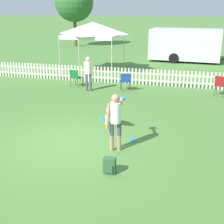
% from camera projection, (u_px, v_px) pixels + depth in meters
% --- Properties ---
extents(ground_plane, '(240.00, 240.00, 0.00)m').
position_uv_depth(ground_plane, '(69.00, 143.00, 8.98)').
color(ground_plane, '#4C7A38').
extents(handler_person, '(0.43, 1.04, 1.59)m').
position_uv_depth(handler_person, '(116.00, 116.00, 8.24)').
color(handler_person, tan).
rests_on(handler_person, ground_plane).
extents(leaping_dog, '(0.56, 1.15, 0.94)m').
position_uv_depth(leaping_dog, '(110.00, 112.00, 9.96)').
color(leaping_dog, olive).
rests_on(leaping_dog, ground_plane).
extents(frisbee_near_handler, '(0.21, 0.21, 0.02)m').
position_uv_depth(frisbee_near_handler, '(133.00, 140.00, 9.12)').
color(frisbee_near_handler, '#1E8CD8').
rests_on(frisbee_near_handler, ground_plane).
extents(frisbee_near_dog, '(0.21, 0.21, 0.02)m').
position_uv_depth(frisbee_near_dog, '(102.00, 119.00, 10.85)').
color(frisbee_near_dog, '#1E8CD8').
rests_on(frisbee_near_dog, ground_plane).
extents(backpack_on_grass, '(0.28, 0.22, 0.39)m').
position_uv_depth(backpack_on_grass, '(110.00, 166.00, 7.30)').
color(backpack_on_grass, '#2D5633').
rests_on(backpack_on_grass, ground_plane).
extents(picket_fence, '(19.95, 0.04, 0.81)m').
position_uv_depth(picket_fence, '(125.00, 76.00, 15.67)').
color(picket_fence, beige).
rests_on(picket_fence, ground_plane).
extents(folding_chair_blue_left, '(0.56, 0.58, 0.85)m').
position_uv_depth(folding_chair_blue_left, '(75.00, 76.00, 15.08)').
color(folding_chair_blue_left, '#333338').
rests_on(folding_chair_blue_left, ground_plane).
extents(folding_chair_center, '(0.55, 0.56, 0.90)m').
position_uv_depth(folding_chair_center, '(220.00, 84.00, 13.49)').
color(folding_chair_center, '#333338').
rests_on(folding_chair_center, ground_plane).
extents(folding_chair_green_right, '(0.60, 0.62, 0.84)m').
position_uv_depth(folding_chair_green_right, '(126.00, 80.00, 14.36)').
color(folding_chair_green_right, '#333338').
rests_on(folding_chair_green_right, ground_plane).
extents(canopy_tent_main, '(3.01, 3.01, 2.89)m').
position_uv_depth(canopy_tent_main, '(93.00, 30.00, 17.71)').
color(canopy_tent_main, silver).
rests_on(canopy_tent_main, ground_plane).
extents(spectator_standing, '(0.41, 0.27, 1.58)m').
position_uv_depth(spectator_standing, '(88.00, 71.00, 14.20)').
color(spectator_standing, '#474C5B').
rests_on(spectator_standing, ground_plane).
extents(equipment_trailer, '(5.70, 2.64, 2.22)m').
position_uv_depth(equipment_trailer, '(185.00, 44.00, 21.98)').
color(equipment_trailer, silver).
rests_on(equipment_trailer, ground_plane).
extents(tree_left_grove, '(3.62, 3.62, 5.89)m').
position_uv_depth(tree_left_grove, '(74.00, 2.00, 29.25)').
color(tree_left_grove, brown).
rests_on(tree_left_grove, ground_plane).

